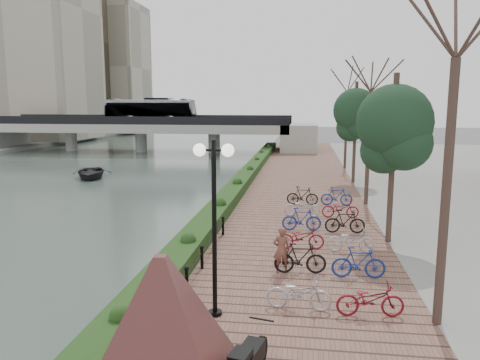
% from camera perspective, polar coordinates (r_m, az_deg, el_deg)
% --- Properties ---
extents(river_water, '(30.00, 130.00, 0.02)m').
position_cam_1_polar(river_water, '(40.06, -21.59, 0.27)').
color(river_water, '#405049').
rests_on(river_water, ground).
extents(promenade, '(8.00, 75.00, 0.50)m').
position_cam_1_polar(promenade, '(27.50, 6.37, -2.51)').
color(promenade, brown).
rests_on(promenade, ground).
extents(hedge, '(1.10, 56.00, 0.60)m').
position_cam_1_polar(hedge, '(30.12, 0.04, -0.35)').
color(hedge, '#1F3E16').
rests_on(hedge, promenade).
extents(chain_fence, '(0.10, 14.10, 0.70)m').
position_cam_1_polar(chain_fence, '(12.89, -7.64, -13.71)').
color(chain_fence, black).
rests_on(chain_fence, promenade).
extents(granite_monument, '(5.25, 5.25, 2.74)m').
position_cam_1_polar(granite_monument, '(8.92, -9.48, -17.36)').
color(granite_monument, '#471E1F').
rests_on(granite_monument, promenade).
extents(lamppost, '(1.02, 0.32, 4.50)m').
position_cam_1_polar(lamppost, '(11.53, -3.19, -1.18)').
color(lamppost, black).
rests_on(lamppost, promenade).
extents(motorcycle, '(0.90, 1.77, 1.06)m').
position_cam_1_polar(motorcycle, '(9.60, 1.13, -21.00)').
color(motorcycle, black).
rests_on(motorcycle, promenade).
extents(pedestrian, '(0.60, 0.44, 1.50)m').
position_cam_1_polar(pedestrian, '(15.15, 5.07, -8.47)').
color(pedestrian, brown).
rests_on(pedestrian, promenade).
extents(bicycle_parking, '(2.40, 14.69, 1.00)m').
position_cam_1_polar(bicycle_parking, '(18.77, 10.24, -5.95)').
color(bicycle_parking, '#B6B5BA').
rests_on(bicycle_parking, promenade).
extents(street_trees, '(3.20, 37.12, 6.80)m').
position_cam_1_polar(street_trees, '(22.45, 16.45, 3.37)').
color(street_trees, '#372820').
rests_on(street_trees, promenade).
extents(bridge, '(36.00, 10.77, 6.50)m').
position_cam_1_polar(bridge, '(57.81, -11.77, 6.68)').
color(bridge, '#979792').
rests_on(bridge, ground).
extents(boat, '(4.47, 5.19, 0.90)m').
position_cam_1_polar(boat, '(38.74, -17.76, 0.89)').
color(boat, black).
rests_on(boat, river_water).
extents(far_buildings, '(35.00, 38.00, 38.00)m').
position_cam_1_polar(far_buildings, '(89.02, -24.42, 15.16)').
color(far_buildings, '#A39B88').
rests_on(far_buildings, far_bank).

